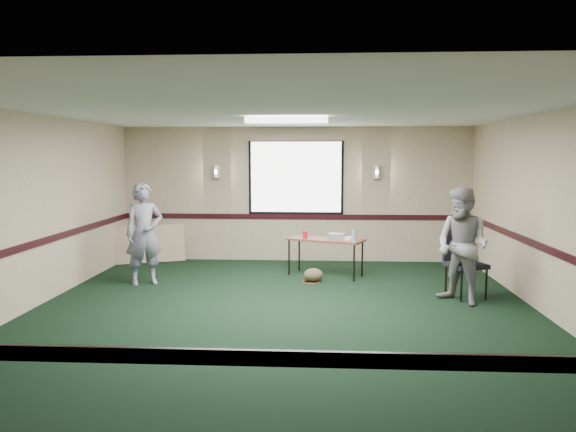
# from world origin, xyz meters

# --- Properties ---
(ground) EXTENTS (8.00, 8.00, 0.00)m
(ground) POSITION_xyz_m (0.00, 0.00, 0.00)
(ground) COLOR black
(ground) RESTS_ON ground
(room_shell) EXTENTS (8.00, 8.02, 8.00)m
(room_shell) POSITION_xyz_m (0.00, 2.12, 1.58)
(room_shell) COLOR tan
(room_shell) RESTS_ON ground
(folding_table) EXTENTS (1.43, 1.01, 0.67)m
(folding_table) POSITION_xyz_m (0.59, 2.56, 0.62)
(folding_table) COLOR #5E2C1A
(folding_table) RESTS_ON ground
(projector) EXTENTS (0.34, 0.30, 0.10)m
(projector) POSITION_xyz_m (0.79, 2.52, 0.72)
(projector) COLOR gray
(projector) RESTS_ON folding_table
(game_console) EXTENTS (0.26, 0.23, 0.05)m
(game_console) POSITION_xyz_m (0.95, 2.45, 0.69)
(game_console) COLOR white
(game_console) RESTS_ON folding_table
(red_cup) EXTENTS (0.09, 0.09, 0.13)m
(red_cup) POSITION_xyz_m (0.23, 2.61, 0.73)
(red_cup) COLOR red
(red_cup) RESTS_ON folding_table
(water_bottle) EXTENTS (0.06, 0.06, 0.21)m
(water_bottle) POSITION_xyz_m (1.06, 2.17, 0.77)
(water_bottle) COLOR #80ADD2
(water_bottle) RESTS_ON folding_table
(duffel_bag) EXTENTS (0.38, 0.32, 0.23)m
(duffel_bag) POSITION_xyz_m (0.39, 2.07, 0.12)
(duffel_bag) COLOR #49472A
(duffel_bag) RESTS_ON ground
(cable_coil) EXTENTS (0.37, 0.37, 0.01)m
(cable_coil) POSITION_xyz_m (0.34, 2.01, 0.01)
(cable_coil) COLOR red
(cable_coil) RESTS_ON ground
(folded_table) EXTENTS (1.42, 0.76, 0.74)m
(folded_table) POSITION_xyz_m (-2.94, 3.60, 0.37)
(folded_table) COLOR tan
(folded_table) RESTS_ON ground
(conference_chair) EXTENTS (0.64, 0.65, 1.02)m
(conference_chair) POSITION_xyz_m (2.65, 1.24, 0.60)
(conference_chair) COLOR black
(conference_chair) RESTS_ON ground
(person_left) EXTENTS (0.73, 0.65, 1.68)m
(person_left) POSITION_xyz_m (-2.41, 1.74, 0.84)
(person_left) COLOR #404D8E
(person_left) RESTS_ON ground
(person_right) EXTENTS (1.02, 1.03, 1.68)m
(person_right) POSITION_xyz_m (2.53, 0.80, 0.84)
(person_right) COLOR #7D93C2
(person_right) RESTS_ON ground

